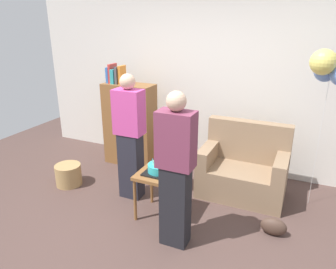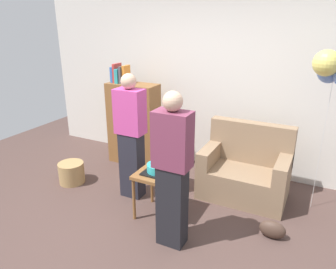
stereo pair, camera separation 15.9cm
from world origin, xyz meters
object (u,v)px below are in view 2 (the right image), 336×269
Objects in this scene: person_holding_cake at (172,171)px; balloon_bunch at (335,69)px; birthday_cake at (158,169)px; person_blowing_candles at (131,137)px; side_table at (158,179)px; wicker_basket at (72,173)px; handbag at (272,229)px; couch at (245,172)px; bookshelf at (133,123)px.

person_holding_cake is 2.08m from balloon_bunch.
person_holding_cake reaches higher than birthday_cake.
balloon_bunch is (2.16, 0.76, 0.90)m from person_blowing_candles.
side_table is 1.55m from wicker_basket.
handbag is at bearing 7.65° from birthday_cake.
couch is 2.44m from wicker_basket.
birthday_cake reaches higher than handbag.
side_table is 0.63m from person_holding_cake.
bookshelf is 0.97× the size of person_holding_cake.
wicker_basket is at bearing -112.52° from bookshelf.
wicker_basket reaches higher than handbag.
side_table is 1.77× the size of birthday_cake.
person_holding_cake reaches higher than wicker_basket.
birthday_cake is 0.57m from person_holding_cake.
handbag is (0.93, 0.55, -0.73)m from person_holding_cake.
person_holding_cake is (0.37, -0.38, 0.22)m from birthday_cake.
person_blowing_candles is at bearing -58.67° from bookshelf.
balloon_bunch is at bearing 28.78° from person_blowing_candles.
balloon_bunch reaches higher than wicker_basket.
balloon_bunch reaches higher than side_table.
bookshelf is at bearing 130.73° from person_blowing_candles.
bookshelf is (-1.88, 0.23, 0.33)m from couch.
bookshelf is at bearing 172.92° from couch.
birthday_cake is 0.20× the size of person_holding_cake.
handbag is (1.83, -0.08, -0.73)m from person_blowing_candles.
birthday_cake is at bearing -16.25° from person_blowing_candles.
balloon_bunch is (1.63, 1.01, 1.11)m from birthday_cake.
birthday_cake reaches higher than wicker_basket.
person_holding_cake is at bearing -132.29° from balloon_bunch.
birthday_cake is at bearing -135.97° from side_table.
person_blowing_candles is at bearing 154.35° from birthday_cake.
handbag is at bearing -56.20° from couch.
birthday_cake is at bearing -47.07° from bookshelf.
side_table is 0.35× the size of person_blowing_candles.
person_blowing_candles is at bearing 6.44° from wicker_basket.
person_blowing_candles is at bearing -152.96° from couch.
couch is 0.69× the size of bookshelf.
person_holding_cake is (1.45, -1.54, 0.16)m from bookshelf.
bookshelf is at bearing 176.84° from balloon_bunch.
balloon_bunch reaches higher than person_blowing_candles.
person_blowing_candles is 2.46m from balloon_bunch.
bookshelf is 0.82× the size of balloon_bunch.
handbag is (1.30, 0.17, -0.38)m from side_table.
couch is at bearing 18.86° from wicker_basket.
wicker_basket is at bearing 174.55° from birthday_cake.
person_blowing_candles is (0.55, -0.91, 0.16)m from bookshelf.
side_table is 0.35× the size of person_holding_cake.
side_table is at bearing -16.25° from person_blowing_candles.
couch is 1.25m from birthday_cake.
person_blowing_candles is 1.97m from handbag.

